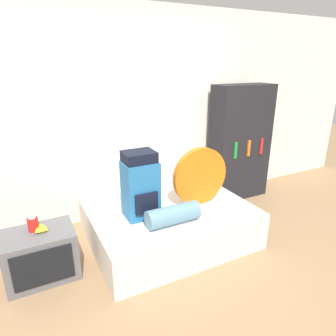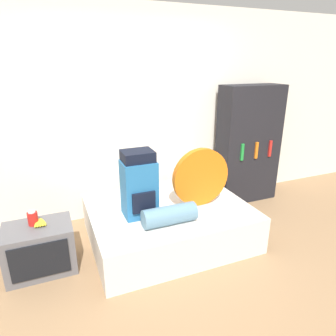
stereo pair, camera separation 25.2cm
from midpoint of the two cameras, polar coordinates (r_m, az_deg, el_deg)
ground_plane at (r=3.00m, az=2.18°, el=-20.73°), size 16.00×16.00×0.00m
wall_back at (r=3.84m, az=-9.64°, el=9.73°), size 8.00×0.05×2.60m
bed at (r=3.48m, az=-2.05°, el=-10.28°), size 1.73×1.36×0.42m
backpack at (r=3.06m, az=-7.62°, el=-3.41°), size 0.34×0.31×0.70m
tent_bag at (r=3.32m, az=3.94°, el=-1.60°), size 0.65×0.07×0.65m
sleeping_roll at (r=2.99m, az=-1.51°, el=-8.98°), size 0.54×0.19×0.19m
television at (r=3.19m, az=-25.21°, el=-14.80°), size 0.63×0.46×0.47m
canister at (r=3.10m, az=-26.52°, el=-9.53°), size 0.09×0.09×0.15m
banana_bunch at (r=3.10m, az=-25.27°, el=-10.33°), size 0.13×0.17×0.04m
bookshelf at (r=4.45m, az=12.00°, el=4.67°), size 0.88×0.38×1.65m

